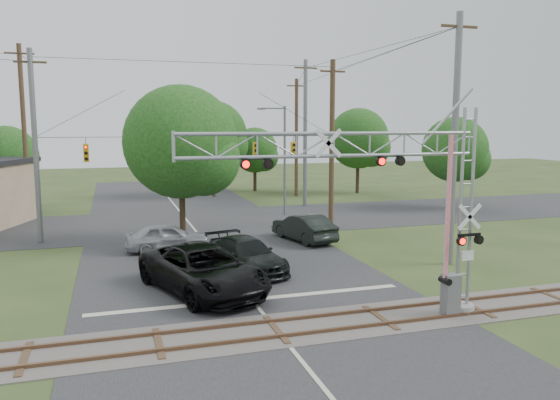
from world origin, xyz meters
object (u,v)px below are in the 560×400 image
object	(u,v)px
sedan_silver	(168,237)
car_dark	(246,255)
crossing_gantry	(388,192)
streetlight	(283,155)
traffic_signal_span	(209,146)
pickup_black	(203,270)

from	to	relation	value
sedan_silver	car_dark	bearing A→B (deg)	-148.26
crossing_gantry	streetlight	xyz separation A→B (m)	(3.66, 23.79, 0.02)
crossing_gantry	traffic_signal_span	distance (m)	18.64
crossing_gantry	car_dark	size ratio (longest dim) A/B	2.01
streetlight	traffic_signal_span	bearing A→B (deg)	-141.06
pickup_black	car_dark	bearing A→B (deg)	28.38
traffic_signal_span	car_dark	distance (m)	11.24
pickup_black	car_dark	size ratio (longest dim) A/B	1.28
streetlight	crossing_gantry	bearing A→B (deg)	-98.74
pickup_black	car_dark	distance (m)	3.76
traffic_signal_span	pickup_black	size ratio (longest dim) A/B	2.72
traffic_signal_span	pickup_black	bearing A→B (deg)	-101.46
traffic_signal_span	streetlight	xyz separation A→B (m)	(6.71, 5.43, -0.92)
car_dark	streetlight	distance (m)	17.41
crossing_gantry	sedan_silver	bearing A→B (deg)	114.70
sedan_silver	streetlight	xyz separation A→B (m)	(9.95, 10.10, 3.97)
car_dark	sedan_silver	bearing A→B (deg)	105.77
sedan_silver	traffic_signal_span	bearing A→B (deg)	-33.30
traffic_signal_span	streetlight	size ratio (longest dim) A/B	2.27
sedan_silver	streetlight	size ratio (longest dim) A/B	0.55
pickup_black	car_dark	world-z (taller)	pickup_black
crossing_gantry	pickup_black	world-z (taller)	crossing_gantry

